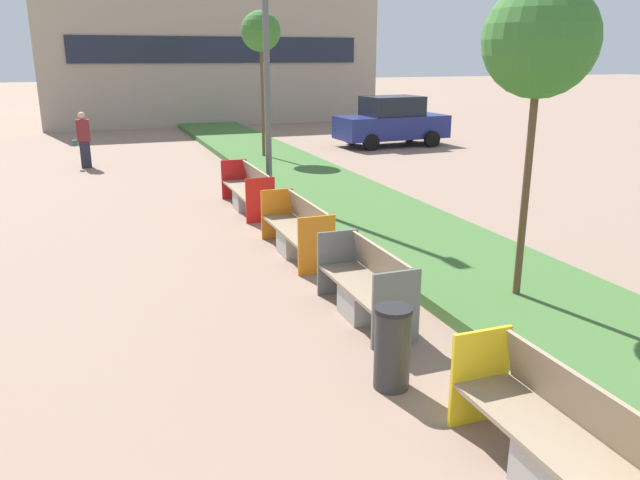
{
  "coord_description": "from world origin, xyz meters",
  "views": [
    {
      "loc": [
        -2.31,
        -0.05,
        3.34
      ],
      "look_at": [
        0.9,
        8.6,
        0.6
      ],
      "focal_mm": 35.0,
      "sensor_mm": 36.0,
      "label": 1
    }
  ],
  "objects_px": {
    "street_lamp_post": "(265,14)",
    "parked_car_distant": "(392,122)",
    "bench_orange_frame": "(297,233)",
    "pedestrian_walking": "(84,140)",
    "bench_grey_frame": "(366,291)",
    "bench_red_frame": "(248,193)",
    "litter_bin": "(392,348)",
    "sapling_tree_far": "(261,33)",
    "bench_yellow_frame": "(566,453)",
    "sapling_tree_near": "(540,42)"
  },
  "relations": [
    {
      "from": "sapling_tree_near",
      "to": "parked_car_distant",
      "type": "relative_size",
      "value": 0.99
    },
    {
      "from": "parked_car_distant",
      "to": "bench_yellow_frame",
      "type": "bearing_deg",
      "value": -115.66
    },
    {
      "from": "bench_grey_frame",
      "to": "sapling_tree_far",
      "type": "distance_m",
      "value": 13.41
    },
    {
      "from": "bench_grey_frame",
      "to": "bench_red_frame",
      "type": "distance_m",
      "value": 6.4
    },
    {
      "from": "bench_orange_frame",
      "to": "pedestrian_walking",
      "type": "height_order",
      "value": "pedestrian_walking"
    },
    {
      "from": "street_lamp_post",
      "to": "parked_car_distant",
      "type": "height_order",
      "value": "street_lamp_post"
    },
    {
      "from": "bench_yellow_frame",
      "to": "parked_car_distant",
      "type": "height_order",
      "value": "parked_car_distant"
    },
    {
      "from": "bench_grey_frame",
      "to": "parked_car_distant",
      "type": "bearing_deg",
      "value": 62.26
    },
    {
      "from": "bench_grey_frame",
      "to": "sapling_tree_far",
      "type": "xyz_separation_m",
      "value": [
        2.11,
        12.73,
        3.65
      ]
    },
    {
      "from": "litter_bin",
      "to": "bench_orange_frame",
      "type": "bearing_deg",
      "value": 83.69
    },
    {
      "from": "bench_orange_frame",
      "to": "sapling_tree_near",
      "type": "relative_size",
      "value": 0.52
    },
    {
      "from": "litter_bin",
      "to": "sapling_tree_far",
      "type": "height_order",
      "value": "sapling_tree_far"
    },
    {
      "from": "bench_yellow_frame",
      "to": "parked_car_distant",
      "type": "relative_size",
      "value": 0.53
    },
    {
      "from": "bench_red_frame",
      "to": "sapling_tree_far",
      "type": "bearing_deg",
      "value": 71.65
    },
    {
      "from": "bench_grey_frame",
      "to": "bench_red_frame",
      "type": "height_order",
      "value": "same"
    },
    {
      "from": "street_lamp_post",
      "to": "pedestrian_walking",
      "type": "height_order",
      "value": "street_lamp_post"
    },
    {
      "from": "bench_red_frame",
      "to": "sapling_tree_far",
      "type": "height_order",
      "value": "sapling_tree_far"
    },
    {
      "from": "sapling_tree_near",
      "to": "pedestrian_walking",
      "type": "relative_size",
      "value": 2.5
    },
    {
      "from": "sapling_tree_near",
      "to": "sapling_tree_far",
      "type": "distance_m",
      "value": 13.12
    },
    {
      "from": "bench_grey_frame",
      "to": "bench_orange_frame",
      "type": "distance_m",
      "value": 2.9
    },
    {
      "from": "bench_orange_frame",
      "to": "bench_grey_frame",
      "type": "bearing_deg",
      "value": -90.08
    },
    {
      "from": "sapling_tree_near",
      "to": "bench_yellow_frame",
      "type": "bearing_deg",
      "value": -121.96
    },
    {
      "from": "litter_bin",
      "to": "sapling_tree_near",
      "type": "xyz_separation_m",
      "value": [
        2.62,
        1.4,
        3.05
      ]
    },
    {
      "from": "bench_yellow_frame",
      "to": "litter_bin",
      "type": "distance_m",
      "value": 2.04
    },
    {
      "from": "sapling_tree_far",
      "to": "parked_car_distant",
      "type": "height_order",
      "value": "sapling_tree_far"
    },
    {
      "from": "bench_orange_frame",
      "to": "sapling_tree_near",
      "type": "distance_m",
      "value": 5.0
    },
    {
      "from": "parked_car_distant",
      "to": "sapling_tree_near",
      "type": "bearing_deg",
      "value": -113.35
    },
    {
      "from": "bench_yellow_frame",
      "to": "litter_bin",
      "type": "height_order",
      "value": "bench_yellow_frame"
    },
    {
      "from": "bench_orange_frame",
      "to": "bench_red_frame",
      "type": "height_order",
      "value": "same"
    },
    {
      "from": "bench_orange_frame",
      "to": "sapling_tree_far",
      "type": "distance_m",
      "value": 10.7
    },
    {
      "from": "bench_red_frame",
      "to": "sapling_tree_far",
      "type": "xyz_separation_m",
      "value": [
        2.1,
        6.33,
        3.63
      ]
    },
    {
      "from": "bench_red_frame",
      "to": "sapling_tree_far",
      "type": "relative_size",
      "value": 0.53
    },
    {
      "from": "street_lamp_post",
      "to": "sapling_tree_far",
      "type": "bearing_deg",
      "value": 75.88
    },
    {
      "from": "bench_grey_frame",
      "to": "litter_bin",
      "type": "height_order",
      "value": "bench_grey_frame"
    },
    {
      "from": "bench_orange_frame",
      "to": "sapling_tree_far",
      "type": "height_order",
      "value": "sapling_tree_far"
    },
    {
      "from": "bench_red_frame",
      "to": "pedestrian_walking",
      "type": "distance_m",
      "value": 7.81
    },
    {
      "from": "street_lamp_post",
      "to": "parked_car_distant",
      "type": "bearing_deg",
      "value": 47.72
    },
    {
      "from": "bench_yellow_frame",
      "to": "parked_car_distant",
      "type": "distance_m",
      "value": 19.82
    },
    {
      "from": "pedestrian_walking",
      "to": "parked_car_distant",
      "type": "distance_m",
      "value": 11.07
    },
    {
      "from": "bench_orange_frame",
      "to": "litter_bin",
      "type": "height_order",
      "value": "bench_orange_frame"
    },
    {
      "from": "bench_yellow_frame",
      "to": "bench_orange_frame",
      "type": "xyz_separation_m",
      "value": [
        -0.0,
        6.65,
        -0.0
      ]
    },
    {
      "from": "litter_bin",
      "to": "street_lamp_post",
      "type": "xyz_separation_m",
      "value": [
        1.13,
        8.58,
        3.74
      ]
    },
    {
      "from": "litter_bin",
      "to": "parked_car_distant",
      "type": "relative_size",
      "value": 0.21
    },
    {
      "from": "bench_red_frame",
      "to": "sapling_tree_near",
      "type": "bearing_deg",
      "value": -72.8
    },
    {
      "from": "parked_car_distant",
      "to": "litter_bin",
      "type": "bearing_deg",
      "value": -119.55
    },
    {
      "from": "street_lamp_post",
      "to": "bench_yellow_frame",
      "type": "bearing_deg",
      "value": -93.31
    },
    {
      "from": "street_lamp_post",
      "to": "pedestrian_walking",
      "type": "xyz_separation_m",
      "value": [
        -3.99,
        6.62,
        -3.33
      ]
    },
    {
      "from": "litter_bin",
      "to": "sapling_tree_far",
      "type": "bearing_deg",
      "value": 79.77
    },
    {
      "from": "sapling_tree_far",
      "to": "bench_yellow_frame",
      "type": "bearing_deg",
      "value": -97.27
    },
    {
      "from": "street_lamp_post",
      "to": "pedestrian_walking",
      "type": "bearing_deg",
      "value": 121.07
    }
  ]
}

